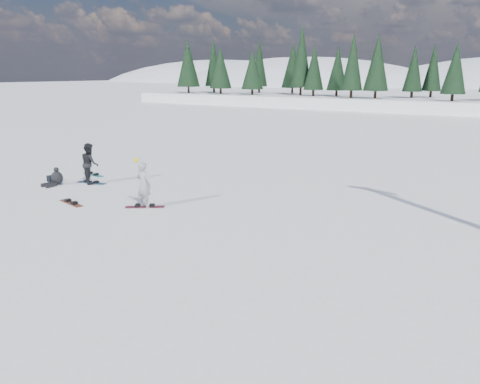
% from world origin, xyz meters
% --- Properties ---
extents(ground, '(420.00, 420.00, 0.00)m').
position_xyz_m(ground, '(0.00, 0.00, 0.00)').
color(ground, white).
rests_on(ground, ground).
extents(alpine_backdrop, '(412.50, 227.00, 53.20)m').
position_xyz_m(alpine_backdrop, '(-11.72, 189.16, -13.97)').
color(alpine_backdrop, white).
rests_on(alpine_backdrop, ground).
extents(snowboarder_woman, '(0.66, 0.44, 1.94)m').
position_xyz_m(snowboarder_woman, '(1.85, -0.78, 0.91)').
color(snowboarder_woman, '#B0B0B5').
rests_on(snowboarder_woman, ground).
extents(snowboarder_man, '(1.16, 1.10, 1.89)m').
position_xyz_m(snowboarder_man, '(-3.11, 0.88, 0.95)').
color(snowboarder_man, black).
rests_on(snowboarder_man, ground).
extents(seated_rider, '(0.63, 1.00, 0.83)m').
position_xyz_m(seated_rider, '(-4.19, -0.22, 0.32)').
color(seated_rider, black).
rests_on(seated_rider, ground).
extents(gear_bag, '(0.51, 0.41, 0.30)m').
position_xyz_m(gear_bag, '(-4.89, 0.03, 0.15)').
color(gear_bag, black).
rests_on(gear_bag, ground).
extents(snowboard_woman, '(1.40, 1.08, 0.03)m').
position_xyz_m(snowboard_woman, '(1.85, -0.78, 0.01)').
color(snowboard_woman, maroon).
rests_on(snowboard_woman, ground).
extents(snowboard_man, '(1.53, 0.56, 0.03)m').
position_xyz_m(snowboard_man, '(-3.11, 0.88, 0.01)').
color(snowboard_man, navy).
rests_on(snowboard_man, ground).
extents(snowboard_loose_c, '(1.53, 0.53, 0.03)m').
position_xyz_m(snowboard_loose_c, '(-4.46, 2.15, 0.01)').
color(snowboard_loose_c, teal).
rests_on(snowboard_loose_c, ground).
extents(snowboard_loose_b, '(1.52, 0.60, 0.03)m').
position_xyz_m(snowboard_loose_b, '(-1.01, -1.94, 0.01)').
color(snowboard_loose_b, '#963B20').
rests_on(snowboard_loose_b, ground).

